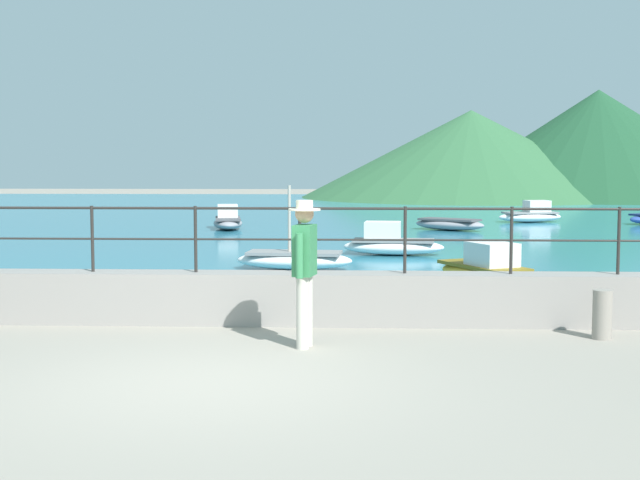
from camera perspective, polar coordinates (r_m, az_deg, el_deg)
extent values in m
plane|color=gray|center=(9.11, -7.11, -8.98)|extent=(120.00, 120.00, 0.00)
cube|color=gray|center=(12.15, -4.64, -3.72)|extent=(20.00, 0.56, 0.70)
cylinder|color=#282623|center=(12.49, -14.37, 0.08)|extent=(0.04, 0.04, 0.90)
cylinder|color=#282623|center=(12.16, -7.97, 0.05)|extent=(0.04, 0.04, 0.90)
cylinder|color=#282623|center=(11.99, -1.30, 0.03)|extent=(0.04, 0.04, 0.90)
cylinder|color=#282623|center=(11.98, 5.47, 0.00)|extent=(0.04, 0.04, 0.90)
cylinder|color=#282623|center=(12.14, 12.15, -0.02)|extent=(0.04, 0.04, 0.90)
cylinder|color=#282623|center=(12.46, 18.58, -0.04)|extent=(0.04, 0.04, 0.90)
cylinder|color=#282623|center=(12.02, -4.68, 2.04)|extent=(18.40, 0.04, 0.04)
cylinder|color=#282623|center=(12.05, -4.66, 0.04)|extent=(18.40, 0.03, 0.03)
cube|color=teal|center=(34.65, -0.05, 1.51)|extent=(64.00, 44.32, 0.06)
cone|color=#1E4C2D|center=(54.87, 17.35, 5.88)|extent=(19.33, 19.33, 6.33)
cone|color=#33663D|center=(52.78, 9.62, 5.43)|extent=(19.99, 19.99, 5.12)
cylinder|color=beige|center=(10.47, -1.12, -4.68)|extent=(0.15, 0.15, 0.86)
cylinder|color=beige|center=(10.65, -0.87, -4.52)|extent=(0.15, 0.15, 0.86)
cube|color=#337F4C|center=(10.46, -1.00, -0.66)|extent=(0.28, 0.40, 0.60)
cylinder|color=#337F4C|center=(10.23, -1.33, -1.01)|extent=(0.09, 0.09, 0.52)
cylinder|color=#337F4C|center=(10.70, -0.68, -0.75)|extent=(0.09, 0.09, 0.52)
sphere|color=tan|center=(10.43, -1.00, 1.69)|extent=(0.22, 0.22, 0.22)
cylinder|color=beige|center=(10.42, -1.00, 1.96)|extent=(0.38, 0.38, 0.02)
cylinder|color=beige|center=(10.42, -1.00, 2.29)|extent=(0.20, 0.20, 0.10)
cylinder|color=gray|center=(11.61, 17.63, -4.57)|extent=(0.24, 0.24, 0.61)
ellipsoid|color=white|center=(20.39, 4.73, -0.45)|extent=(2.38, 1.13, 0.36)
cube|color=gray|center=(20.37, 4.73, -0.03)|extent=(1.91, 0.95, 0.06)
cube|color=silver|center=(20.37, 4.03, 0.62)|extent=(0.86, 0.71, 0.40)
ellipsoid|color=white|center=(17.61, -1.65, -1.32)|extent=(2.37, 1.11, 0.36)
cube|color=gray|center=(17.59, -1.65, -0.83)|extent=(1.90, 0.93, 0.06)
cylinder|color=#B2A899|center=(17.55, -1.98, 1.39)|extent=(0.06, 0.06, 1.31)
ellipsoid|color=gray|center=(28.13, -5.92, 1.07)|extent=(1.25, 2.41, 0.36)
cube|color=#4D4D51|center=(28.12, -5.92, 1.38)|extent=(1.05, 1.94, 0.06)
cube|color=silver|center=(28.35, -5.94, 1.87)|extent=(0.75, 0.89, 0.40)
ellipsoid|color=gray|center=(27.78, 8.30, 0.99)|extent=(2.42, 2.01, 0.36)
cube|color=#4D4D51|center=(27.77, 8.30, 1.30)|extent=(1.96, 1.64, 0.06)
ellipsoid|color=gold|center=(15.71, 10.42, -2.18)|extent=(1.80, 2.46, 0.36)
cube|color=brown|center=(15.69, 10.43, -1.64)|extent=(1.48, 1.99, 0.06)
cube|color=silver|center=(15.46, 10.96, -0.89)|extent=(0.91, 0.99, 0.40)
ellipsoid|color=white|center=(31.94, 13.30, 1.44)|extent=(2.45, 1.43, 0.36)
cube|color=gray|center=(31.93, 13.31, 1.71)|extent=(1.97, 1.19, 0.06)
cube|color=silver|center=(32.03, 13.72, 2.12)|extent=(0.93, 0.80, 0.40)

